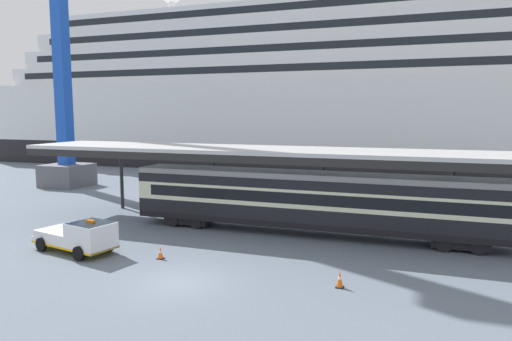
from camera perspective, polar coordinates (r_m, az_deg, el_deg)
ground_plane at (r=22.85m, az=-9.44°, el=-13.33°), size 400.00×400.00×0.00m
cruise_ship at (r=70.02m, az=16.58°, el=9.01°), size 127.20×24.56×31.50m
platform_canopy at (r=30.47m, az=7.24°, el=2.09°), size 42.36×6.02×5.55m
train_carriage at (r=30.48m, az=6.98°, el=-3.61°), size 24.47×2.81×4.11m
service_truck at (r=28.55m, az=-20.64°, el=-7.47°), size 5.51×3.06×2.02m
traffic_cone_near at (r=22.17m, az=10.19°, el=-12.94°), size 0.36×0.36×0.78m
traffic_cone_mid at (r=26.39m, az=-11.59°, el=-9.82°), size 0.36×0.36×0.67m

